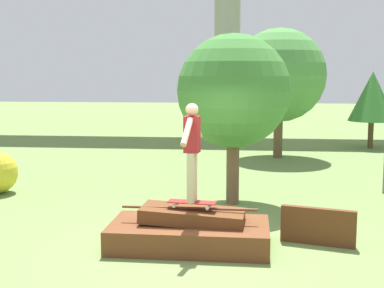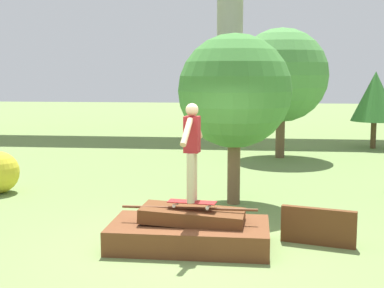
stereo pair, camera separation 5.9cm
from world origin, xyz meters
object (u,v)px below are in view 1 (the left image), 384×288
(tree_behind_left, at_px, (372,96))
(tree_behind_right, at_px, (279,75))
(skateboard, at_px, (192,202))
(tree_mid_back, at_px, (234,91))
(skater, at_px, (192,146))

(tree_behind_left, relative_size, tree_behind_right, 0.67)
(skateboard, distance_m, tree_behind_left, 12.68)
(tree_behind_left, bearing_deg, skateboard, -114.42)
(skateboard, xyz_separation_m, tree_behind_left, (5.22, 11.50, 1.14))
(tree_behind_right, relative_size, tree_mid_back, 1.18)
(skateboard, distance_m, skater, 0.87)
(tree_behind_left, relative_size, tree_mid_back, 0.79)
(skater, bearing_deg, tree_mid_back, 79.04)
(skateboard, height_order, skater, skater)
(skateboard, xyz_separation_m, tree_behind_right, (1.81, 9.01, 1.88))
(skater, relative_size, tree_behind_right, 0.37)
(skateboard, bearing_deg, tree_behind_right, 78.62)
(skateboard, bearing_deg, tree_mid_back, 79.04)
(tree_behind_left, xyz_separation_m, tree_behind_right, (-3.41, -2.48, 0.75))
(tree_behind_left, bearing_deg, tree_behind_right, -143.90)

